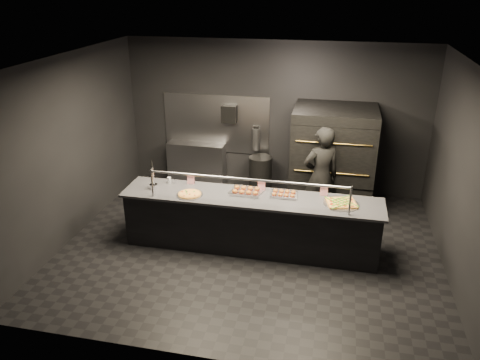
{
  "coord_description": "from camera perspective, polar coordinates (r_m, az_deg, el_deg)",
  "views": [
    {
      "loc": [
        1.21,
        -6.49,
        4.07
      ],
      "look_at": [
        -0.21,
        0.2,
        1.1
      ],
      "focal_mm": 35.0,
      "sensor_mm": 36.0,
      "label": 1
    }
  ],
  "objects": [
    {
      "name": "trash_bin",
      "position": [
        9.47,
        2.5,
        0.6
      ],
      "size": [
        0.47,
        0.47,
        0.78
      ],
      "primitive_type": "cylinder",
      "color": "black",
      "rests_on": "ground"
    },
    {
      "name": "slider_tray_a",
      "position": [
        7.43,
        0.74,
        -1.34
      ],
      "size": [
        0.55,
        0.46,
        0.08
      ],
      "color": "silver",
      "rests_on": "service_counter"
    },
    {
      "name": "condiment_jar",
      "position": [
        7.85,
        -8.4,
        -0.05
      ],
      "size": [
        0.15,
        0.06,
        0.1
      ],
      "color": "silver",
      "rests_on": "service_counter"
    },
    {
      "name": "square_pizza",
      "position": [
        7.23,
        12.24,
        -2.76
      ],
      "size": [
        0.54,
        0.54,
        0.05
      ],
      "color": "silver",
      "rests_on": "service_counter"
    },
    {
      "name": "slider_tray_b",
      "position": [
        7.37,
        5.36,
        -1.7
      ],
      "size": [
        0.44,
        0.35,
        0.07
      ],
      "color": "silver",
      "rests_on": "service_counter"
    },
    {
      "name": "prep_shelf",
      "position": [
        9.93,
        -5.29,
        2.02
      ],
      "size": [
        1.2,
        0.35,
        0.9
      ],
      "primitive_type": "cube",
      "color": "#99999E",
      "rests_on": "ground"
    },
    {
      "name": "fire_extinguisher",
      "position": [
        9.51,
        1.96,
        5.04
      ],
      "size": [
        0.14,
        0.14,
        0.51
      ],
      "color": "#B2B2B7",
      "rests_on": "room"
    },
    {
      "name": "tent_cards",
      "position": [
        7.52,
        2.15,
        -0.65
      ],
      "size": [
        2.3,
        0.04,
        0.15
      ],
      "color": "white",
      "rests_on": "service_counter"
    },
    {
      "name": "pizza_oven",
      "position": [
        8.94,
        11.21,
        2.73
      ],
      "size": [
        1.5,
        1.23,
        1.91
      ],
      "color": "black",
      "rests_on": "ground"
    },
    {
      "name": "worker",
      "position": [
        8.22,
        9.81,
        0.42
      ],
      "size": [
        0.78,
        0.67,
        1.79
      ],
      "primitive_type": "imported",
      "rotation": [
        0.0,
        0.0,
        3.58
      ],
      "color": "black",
      "rests_on": "ground"
    },
    {
      "name": "beer_tap",
      "position": [
        7.66,
        -10.56,
        -0.05
      ],
      "size": [
        0.13,
        0.19,
        0.5
      ],
      "color": "silver",
      "rests_on": "service_counter"
    },
    {
      "name": "towel_dispenser",
      "position": [
        9.47,
        -1.32,
        8.06
      ],
      "size": [
        0.3,
        0.2,
        0.35
      ],
      "primitive_type": "cube",
      "color": "black",
      "rests_on": "room"
    },
    {
      "name": "service_counter",
      "position": [
        7.52,
        1.29,
        -5.16
      ],
      "size": [
        4.1,
        0.78,
        1.37
      ],
      "color": "black",
      "rests_on": "ground"
    },
    {
      "name": "round_pizza",
      "position": [
        7.39,
        -6.15,
        -1.74
      ],
      "size": [
        0.42,
        0.42,
        0.03
      ],
      "color": "silver",
      "rests_on": "service_counter"
    },
    {
      "name": "room",
      "position": [
        7.13,
        1.25,
        2.34
      ],
      "size": [
        6.04,
        6.0,
        3.0
      ],
      "color": "black",
      "rests_on": "ground"
    }
  ]
}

